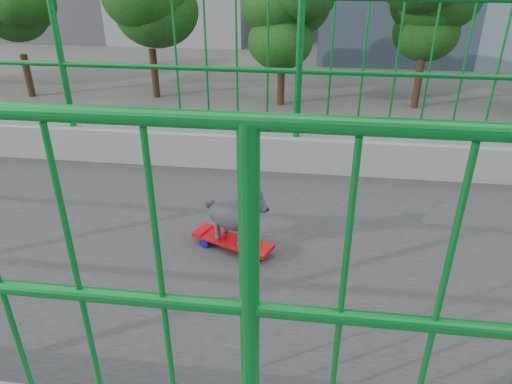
{
  "coord_description": "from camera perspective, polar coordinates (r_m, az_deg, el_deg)",
  "views": [
    {
      "loc": [
        2.42,
        -1.85,
        8.76
      ],
      "look_at": [
        -0.89,
        -2.28,
        7.01
      ],
      "focal_mm": 33.42,
      "sensor_mm": 36.0,
      "label": 1
    }
  ],
  "objects": [
    {
      "name": "car_5",
      "position": [
        11.9,
        -6.22,
        -15.26
      ],
      "size": [
        1.45,
        4.16,
        1.37
      ],
      "primitive_type": "imported",
      "color": "black",
      "rests_on": "ground"
    },
    {
      "name": "poodle",
      "position": [
        2.95,
        -2.52,
        -2.58
      ],
      "size": [
        0.28,
        0.42,
        0.38
      ],
      "rotation": [
        0.0,
        0.0,
        -0.39
      ],
      "color": "#29262B",
      "rests_on": "skateboard"
    },
    {
      "name": "car_4",
      "position": [
        23.58,
        -8.92,
        7.4
      ],
      "size": [
        1.69,
        4.2,
        1.43
      ],
      "primitive_type": "imported",
      "rotation": [
        0.0,
        0.0,
        3.14
      ],
      "color": "black",
      "rests_on": "ground"
    },
    {
      "name": "skateboard",
      "position": [
        3.08,
        -2.82,
        -5.99
      ],
      "size": [
        0.34,
        0.55,
        0.07
      ],
      "rotation": [
        0.0,
        0.0,
        -0.39
      ],
      "color": "red",
      "rests_on": "footbridge"
    },
    {
      "name": "road",
      "position": [
        17.82,
        12.37,
        -2.43
      ],
      "size": [
        18.0,
        90.0,
        0.02
      ],
      "primitive_type": "cube",
      "color": "black",
      "rests_on": "ground"
    },
    {
      "name": "street_trees",
      "position": [
        28.88,
        13.86,
        18.91
      ],
      "size": [
        5.3,
        60.4,
        7.26
      ],
      "color": "black",
      "rests_on": "ground"
    },
    {
      "name": "car_2",
      "position": [
        16.95,
        0.11,
        -0.51
      ],
      "size": [
        2.5,
        5.43,
        1.51
      ],
      "primitive_type": "imported",
      "rotation": [
        0.0,
        0.0,
        3.14
      ],
      "color": "black",
      "rests_on": "ground"
    }
  ]
}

